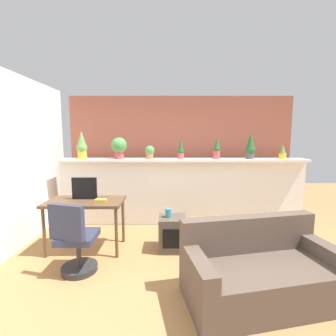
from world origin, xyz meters
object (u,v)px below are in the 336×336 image
Objects in this scene: potted_plant_6 at (282,153)px; tv_monitor at (84,188)px; couch at (259,272)px; potted_plant_3 at (180,150)px; potted_plant_1 at (118,147)px; vase_on_shelf at (168,213)px; side_cube_shelf at (172,233)px; desk at (85,206)px; office_chair at (75,244)px; potted_plant_2 at (149,152)px; potted_plant_4 at (216,149)px; book_on_desk at (100,200)px; potted_plant_5 at (250,147)px; potted_plant_0 at (81,145)px.

potted_plant_6 is 3.51m from tv_monitor.
potted_plant_3 is at bearing 108.58° from couch.
potted_plant_1 is 3.05× the size of vase_on_shelf.
side_cube_shelf is at bearing -3.87° from tv_monitor.
potted_plant_6 reaches higher than desk.
office_chair is at bearing 168.02° from couch.
potted_plant_2 is 0.91× the size of potted_plant_6.
potted_plant_3 is at bearing 80.68° from side_cube_shelf.
potted_plant_2 is at bearing -179.32° from potted_plant_4.
potted_plant_2 is 1.41m from book_on_desk.
potted_plant_5 reaches higher than office_chair.
potted_plant_5 is 2.49m from couch.
potted_plant_6 is at bearing -0.56° from potted_plant_2.
potted_plant_6 is 3.32m from book_on_desk.
potted_plant_6 reaches higher than office_chair.
potted_plant_6 is (3.71, -0.03, -0.13)m from potted_plant_0.
side_cube_shelf is (1.66, -1.05, -1.26)m from potted_plant_0.
potted_plant_3 is at bearing 0.27° from potted_plant_0.
potted_plant_6 reaches higher than book_on_desk.
potted_plant_1 is 0.98× the size of potted_plant_4.
potted_plant_2 is 1.86m from potted_plant_5.
potted_plant_2 is at bearing 60.21° from book_on_desk.
potted_plant_0 is 0.70m from potted_plant_1.
potted_plant_4 is at bearing 0.68° from potted_plant_2.
desk is (-0.87, -1.03, -0.73)m from potted_plant_2.
potted_plant_5 reaches higher than couch.
desk is (-3.33, -1.01, -0.72)m from potted_plant_6.
potted_plant_1 is at bearing 69.43° from tv_monitor.
potted_plant_2 reaches higher than vase_on_shelf.
potted_plant_3 reaches higher than office_chair.
potted_plant_6 is 3.77m from office_chair.
couch is at bearing -39.81° from potted_plant_0.
office_chair is 1.82× the size of side_cube_shelf.
desk is 0.27m from book_on_desk.
desk is at bearing 179.31° from vase_on_shelf.
potted_plant_5 is at bearing 179.12° from potted_plant_6.
vase_on_shelf is at bearing 29.13° from office_chair.
potted_plant_1 is at bearing -178.56° from potted_plant_4.
couch is (0.89, -1.08, 0.03)m from side_cube_shelf.
potted_plant_0 is 1.04× the size of side_cube_shelf.
office_chair is (-0.23, -1.65, -1.10)m from potted_plant_1.
vase_on_shelf is (0.35, -1.04, -0.83)m from potted_plant_2.
potted_plant_6 is at bearing 27.00° from office_chair.
potted_plant_4 reaches higher than couch.
potted_plant_1 is 1.14m from tv_monitor.
potted_plant_0 is 3.12m from potted_plant_5.
potted_plant_5 reaches higher than potted_plant_3.
office_chair is (-2.03, -1.69, -1.06)m from potted_plant_4.
desk is at bearing -130.30° from potted_plant_2.
potted_plant_3 is at bearing 179.82° from potted_plant_4.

